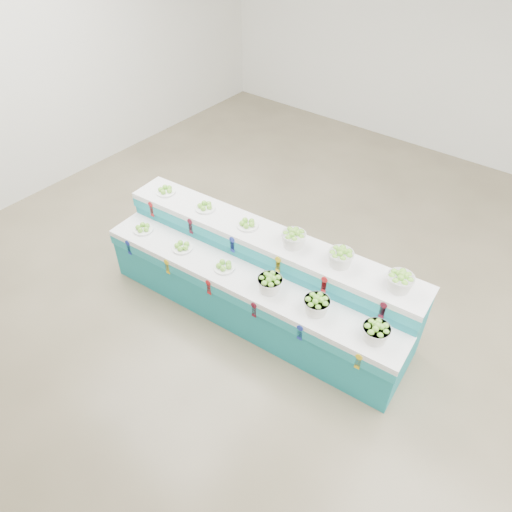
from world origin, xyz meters
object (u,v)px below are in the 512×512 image
object	(u,v)px
basket_lower_left	(270,283)
display_stand	(256,279)
plate_upper_mid	(205,206)
basket_upper_right	(400,281)

from	to	relation	value
basket_lower_left	display_stand	bearing A→B (deg)	149.11
display_stand	basket_lower_left	xyz separation A→B (m)	(0.35, -0.21, 0.31)
basket_lower_left	plate_upper_mid	xyz separation A→B (m)	(-1.25, 0.38, 0.25)
basket_upper_right	plate_upper_mid	bearing A→B (deg)	-175.98
basket_lower_left	basket_upper_right	size ratio (longest dim) A/B	1.00
plate_upper_mid	basket_upper_right	world-z (taller)	basket_upper_right
display_stand	basket_upper_right	bearing A→B (deg)	8.64
plate_upper_mid	basket_upper_right	size ratio (longest dim) A/B	0.91
display_stand	basket_lower_left	size ratio (longest dim) A/B	13.94
display_stand	plate_upper_mid	size ratio (longest dim) A/B	15.34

